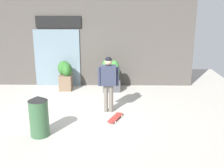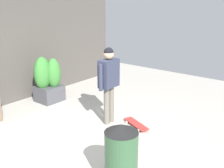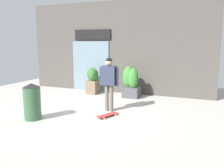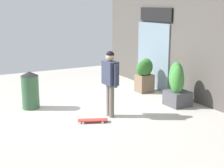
{
  "view_description": "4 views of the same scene",
  "coord_description": "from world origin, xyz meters",
  "px_view_note": "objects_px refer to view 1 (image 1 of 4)",
  "views": [
    {
      "loc": [
        1.18,
        -7.84,
        3.29
      ],
      "look_at": [
        1.03,
        0.23,
        0.9
      ],
      "focal_mm": 44.56,
      "sensor_mm": 36.0,
      "label": 1
    },
    {
      "loc": [
        -3.62,
        -3.53,
        2.74
      ],
      "look_at": [
        1.03,
        0.23,
        0.9
      ],
      "focal_mm": 44.98,
      "sensor_mm": 36.0,
      "label": 2
    },
    {
      "loc": [
        3.92,
        -6.73,
        2.2
      ],
      "look_at": [
        1.03,
        0.23,
        0.9
      ],
      "focal_mm": 38.5,
      "sensor_mm": 36.0,
      "label": 3
    },
    {
      "loc": [
        8.44,
        -3.78,
        2.88
      ],
      "look_at": [
        1.03,
        0.23,
        0.9
      ],
      "focal_mm": 54.41,
      "sensor_mm": 36.0,
      "label": 4
    }
  ],
  "objects_px": {
    "skateboard": "(115,118)",
    "skateboarder": "(108,78)",
    "planter_box_left": "(66,74)",
    "trash_bin": "(39,116)",
    "planter_box_right": "(111,76)"
  },
  "relations": [
    {
      "from": "planter_box_right",
      "to": "trash_bin",
      "type": "distance_m",
      "value": 4.19
    },
    {
      "from": "planter_box_left",
      "to": "trash_bin",
      "type": "bearing_deg",
      "value": -89.8
    },
    {
      "from": "planter_box_right",
      "to": "trash_bin",
      "type": "height_order",
      "value": "planter_box_right"
    },
    {
      "from": "skateboarder",
      "to": "skateboard",
      "type": "xyz_separation_m",
      "value": [
        0.21,
        -0.61,
        -1.01
      ]
    },
    {
      "from": "skateboard",
      "to": "skateboarder",
      "type": "bearing_deg",
      "value": -137.78
    },
    {
      "from": "planter_box_left",
      "to": "trash_bin",
      "type": "distance_m",
      "value": 3.87
    },
    {
      "from": "skateboard",
      "to": "planter_box_right",
      "type": "relative_size",
      "value": 0.61
    },
    {
      "from": "skateboarder",
      "to": "planter_box_left",
      "type": "relative_size",
      "value": 1.54
    },
    {
      "from": "skateboard",
      "to": "planter_box_left",
      "type": "distance_m",
      "value": 3.48
    },
    {
      "from": "planter_box_left",
      "to": "trash_bin",
      "type": "height_order",
      "value": "planter_box_left"
    },
    {
      "from": "skateboarder",
      "to": "skateboard",
      "type": "relative_size",
      "value": 2.27
    },
    {
      "from": "skateboarder",
      "to": "planter_box_right",
      "type": "relative_size",
      "value": 1.38
    },
    {
      "from": "planter_box_left",
      "to": "skateboard",
      "type": "bearing_deg",
      "value": -55.79
    },
    {
      "from": "planter_box_right",
      "to": "planter_box_left",
      "type": "bearing_deg",
      "value": 177.97
    },
    {
      "from": "skateboard",
      "to": "planter_box_right",
      "type": "bearing_deg",
      "value": -153.5
    }
  ]
}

